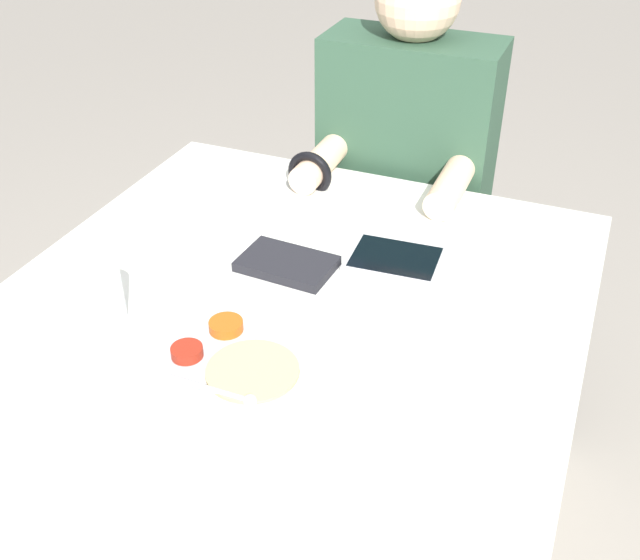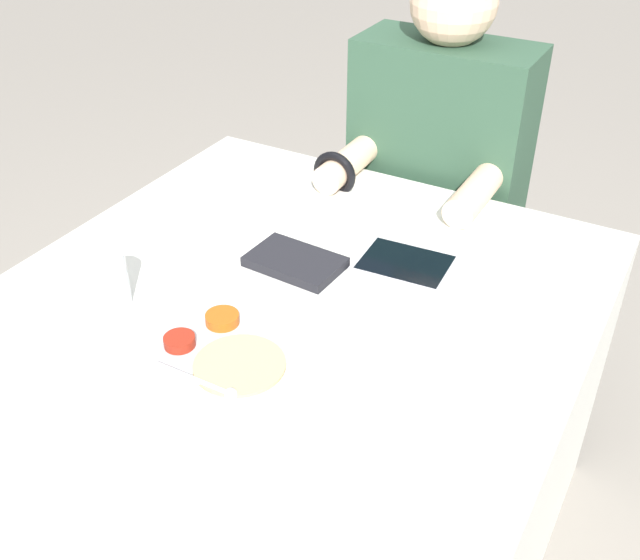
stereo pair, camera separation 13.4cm
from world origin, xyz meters
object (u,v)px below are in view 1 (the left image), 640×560
at_px(red_notebook, 287,264).
at_px(tablet_device, 395,258).
at_px(thali_tray, 230,360).
at_px(drinking_glass, 103,294).
at_px(person_diner, 402,209).

height_order(red_notebook, tablet_device, red_notebook).
bearing_deg(red_notebook, thali_tray, -83.99).
xyz_separation_m(tablet_device, drinking_glass, (-0.42, -0.38, 0.05)).
bearing_deg(person_diner, thali_tray, -92.18).
bearing_deg(drinking_glass, person_diner, 71.06).
height_order(thali_tray, red_notebook, thali_tray).
relative_size(tablet_device, person_diner, 0.16).
bearing_deg(drinking_glass, tablet_device, 42.15).
xyz_separation_m(thali_tray, person_diner, (0.03, 0.90, -0.16)).
distance_m(thali_tray, person_diner, 0.91).
xyz_separation_m(thali_tray, drinking_glass, (-0.26, 0.03, 0.05)).
bearing_deg(red_notebook, drinking_glass, -130.27).
height_order(thali_tray, tablet_device, thali_tray).
bearing_deg(thali_tray, drinking_glass, 174.13).
relative_size(thali_tray, red_notebook, 1.56).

